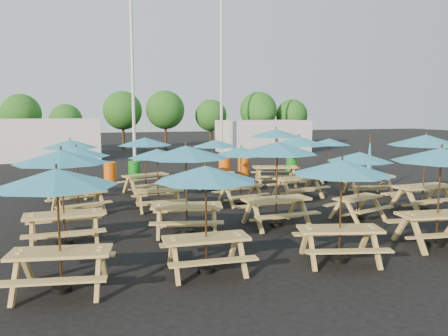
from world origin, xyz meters
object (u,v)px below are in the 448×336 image
object	(u,v)px
picnic_unit_6	(157,157)
picnic_unit_7	(145,144)
picnic_unit_4	(206,179)
picnic_unit_17	(426,144)
picnic_unit_15	(276,136)
picnic_unit_19	(329,144)
picnic_unit_14	(299,144)
picnic_unit_8	(342,173)
waste_bin_4	(291,165)
picnic_unit_5	(186,157)
picnic_unit_3	(70,147)
picnic_unit_2	(76,155)
waste_bin_0	(110,172)
picnic_unit_18	(369,171)
picnic_unit_0	(57,184)
waste_bin_2	(224,167)
picnic_unit_10	(241,154)
waste_bin_3	(243,167)
picnic_unit_13	(360,160)
picnic_unit_12	(441,160)
waste_bin_1	(134,171)
picnic_unit_9	(277,152)
picnic_unit_11	(215,146)
picnic_unit_1	(61,162)

from	to	relation	value
picnic_unit_6	picnic_unit_7	world-z (taller)	picnic_unit_7
picnic_unit_4	picnic_unit_17	xyz separation A→B (m)	(8.29, 3.19, 0.29)
picnic_unit_15	picnic_unit_19	bearing A→B (deg)	13.82
picnic_unit_7	picnic_unit_14	bearing A→B (deg)	-45.95
picnic_unit_8	picnic_unit_19	world-z (taller)	picnic_unit_8
picnic_unit_14	picnic_unit_7	bearing A→B (deg)	143.40
waste_bin_4	picnic_unit_5	bearing A→B (deg)	-129.23
picnic_unit_3	picnic_unit_19	bearing A→B (deg)	18.39
picnic_unit_2	waste_bin_0	size ratio (longest dim) A/B	2.80
picnic_unit_7	picnic_unit_18	bearing A→B (deg)	-39.53
picnic_unit_2	picnic_unit_14	distance (m)	7.92
picnic_unit_0	waste_bin_2	distance (m)	15.00
picnic_unit_15	picnic_unit_17	size ratio (longest dim) A/B	1.12
picnic_unit_0	picnic_unit_8	size ratio (longest dim) A/B	0.96
picnic_unit_10	waste_bin_3	distance (m)	7.04
picnic_unit_0	picnic_unit_13	distance (m)	8.86
picnic_unit_18	picnic_unit_12	bearing A→B (deg)	-101.05
picnic_unit_6	picnic_unit_12	xyz separation A→B (m)	(5.78, -6.01, 0.31)
picnic_unit_14	waste_bin_1	world-z (taller)	picnic_unit_14
picnic_unit_9	picnic_unit_15	xyz separation A→B (m)	(2.95, 6.51, 0.09)
picnic_unit_6	picnic_unit_15	xyz separation A→B (m)	(5.81, 3.40, 0.41)
picnic_unit_7	waste_bin_2	xyz separation A→B (m)	(4.51, 3.67, -1.51)
picnic_unit_5	picnic_unit_6	distance (m)	3.13
picnic_unit_8	picnic_unit_11	bearing A→B (deg)	104.12
picnic_unit_1	waste_bin_1	size ratio (longest dim) A/B	2.56
picnic_unit_2	picnic_unit_15	bearing A→B (deg)	3.96
picnic_unit_19	picnic_unit_0	bearing A→B (deg)	-141.92
picnic_unit_3	waste_bin_3	size ratio (longest dim) A/B	2.85
picnic_unit_4	picnic_unit_19	size ratio (longest dim) A/B	1.07
picnic_unit_0	picnic_unit_6	bearing A→B (deg)	75.61
picnic_unit_10	waste_bin_2	xyz separation A→B (m)	(1.61, 6.84, -1.31)
picnic_unit_14	picnic_unit_8	bearing A→B (deg)	-119.75
picnic_unit_3	picnic_unit_15	bearing A→B (deg)	18.73
waste_bin_4	picnic_unit_8	bearing A→B (deg)	-112.48
picnic_unit_1	picnic_unit_2	size ratio (longest dim) A/B	0.92
picnic_unit_0	picnic_unit_3	distance (m)	9.32
picnic_unit_3	picnic_unit_13	bearing A→B (deg)	-19.78
picnic_unit_12	picnic_unit_17	world-z (taller)	picnic_unit_17
picnic_unit_13	picnic_unit_18	size ratio (longest dim) A/B	1.04
picnic_unit_6	picnic_unit_10	bearing A→B (deg)	-0.04
picnic_unit_10	picnic_unit_18	distance (m)	5.40
picnic_unit_14	picnic_unit_10	bearing A→B (deg)	-179.86
picnic_unit_2	waste_bin_4	xyz separation A→B (m)	(10.80, 6.60, -1.43)
picnic_unit_14	picnic_unit_15	xyz separation A→B (m)	(0.42, 2.94, 0.15)
picnic_unit_3	picnic_unit_19	size ratio (longest dim) A/B	1.28
picnic_unit_4	picnic_unit_7	size ratio (longest dim) A/B	0.81
picnic_unit_3	picnic_unit_9	xyz separation A→B (m)	(5.63, -6.30, 0.18)
picnic_unit_1	picnic_unit_4	size ratio (longest dim) A/B	1.07
picnic_unit_2	picnic_unit_3	size ratio (longest dim) A/B	0.98
picnic_unit_1	waste_bin_1	world-z (taller)	picnic_unit_1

